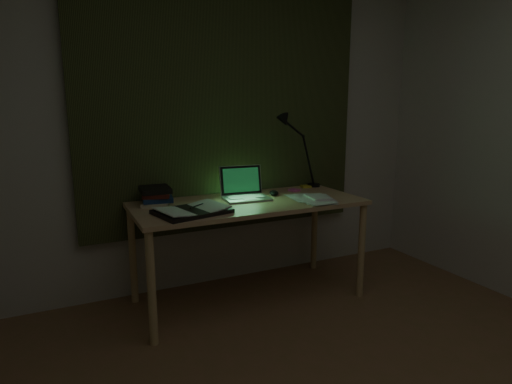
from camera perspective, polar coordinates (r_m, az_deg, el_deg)
wall_back at (r=3.31m, az=-4.21°, el=9.03°), size 3.50×0.00×2.50m
curtain at (r=3.27m, az=-4.00°, el=12.51°), size 2.20×0.06×2.00m
desk at (r=3.09m, az=-0.97°, el=-7.88°), size 1.60×0.70×0.73m
laptop at (r=3.03m, az=-1.24°, el=1.11°), size 0.35×0.38×0.23m
open_textbook at (r=2.69m, az=-8.52°, el=-2.44°), size 0.49×0.40×0.04m
book_stack at (r=2.97m, az=-13.18°, el=-0.45°), size 0.23×0.26×0.12m
loose_papers at (r=3.08m, az=7.35°, el=-0.80°), size 0.33×0.35×0.02m
mouse at (r=3.18m, az=2.41°, el=-0.14°), size 0.09×0.12×0.04m
sticky_yellow at (r=3.52m, az=6.65°, el=0.76°), size 0.09×0.09×0.02m
sticky_pink at (r=3.36m, az=5.11°, el=0.25°), size 0.09×0.09×0.02m
desk_lamp at (r=3.53m, az=7.80°, el=5.29°), size 0.44×0.38×0.57m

